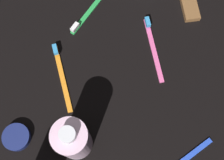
{
  "coord_description": "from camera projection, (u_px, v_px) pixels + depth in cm",
  "views": [
    {
      "loc": [
        -21.85,
        -1.26,
        70.52
      ],
      "look_at": [
        0.0,
        0.0,
        3.0
      ],
      "focal_mm": 47.62,
      "sensor_mm": 36.0,
      "label": 1
    }
  ],
  "objects": [
    {
      "name": "snack_bar_brown",
      "position": [
        189.0,
        3.0,
        0.8
      ],
      "size": [
        10.97,
        5.89,
        1.5
      ],
      "primitive_type": "cube",
      "rotation": [
        0.0,
        0.0,
        0.19
      ],
      "color": "brown",
      "rests_on": "ground_plane"
    },
    {
      "name": "cream_tin_left",
      "position": [
        17.0,
        137.0,
        0.69
      ],
      "size": [
        6.35,
        6.35,
        1.93
      ],
      "primitive_type": "cylinder",
      "color": "navy",
      "rests_on": "ground_plane"
    },
    {
      "name": "ground_plane",
      "position": [
        112.0,
        84.0,
        0.74
      ],
      "size": [
        84.0,
        64.0,
        1.2
      ],
      "primitive_type": "cube",
      "color": "black"
    },
    {
      "name": "toothbrush_orange",
      "position": [
        61.0,
        74.0,
        0.74
      ],
      "size": [
        17.43,
        6.93,
        2.1
      ],
      "color": "orange",
      "rests_on": "ground_plane"
    },
    {
      "name": "bodywash_bottle",
      "position": [
        73.0,
        140.0,
        0.62
      ],
      "size": [
        7.37,
        7.37,
        16.55
      ],
      "color": "silver",
      "rests_on": "ground_plane"
    },
    {
      "name": "toothbrush_green",
      "position": [
        89.0,
        11.0,
        0.79
      ],
      "size": [
        16.11,
        10.19,
        2.1
      ],
      "color": "green",
      "rests_on": "ground_plane"
    },
    {
      "name": "toothbrush_pink",
      "position": [
        153.0,
        45.0,
        0.76
      ],
      "size": [
        17.74,
        5.58,
        2.1
      ],
      "color": "#E55999",
      "rests_on": "ground_plane"
    }
  ]
}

